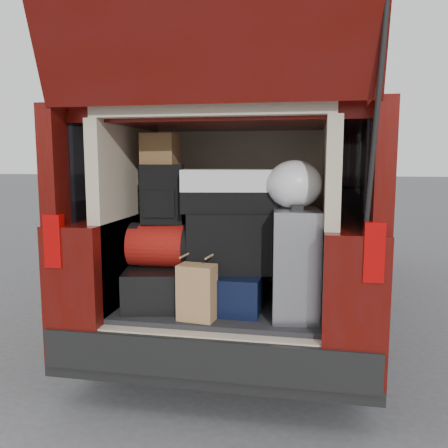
{
  "coord_description": "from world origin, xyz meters",
  "views": [
    {
      "loc": [
        0.57,
        -2.72,
        1.47
      ],
      "look_at": [
        0.01,
        0.2,
        1.07
      ],
      "focal_mm": 38.0,
      "sensor_mm": 36.0,
      "label": 1
    }
  ],
  "objects_px": {
    "black_hardshell": "(163,283)",
    "black_soft_case": "(230,241)",
    "kraft_bag": "(197,292)",
    "navy_hardshell": "(230,288)",
    "backpack": "(163,194)",
    "twotone_duffel": "(229,191)",
    "silver_roller": "(295,263)",
    "red_duffel": "(163,245)"
  },
  "relations": [
    {
      "from": "twotone_duffel",
      "to": "navy_hardshell",
      "type": "bearing_deg",
      "value": -81.93
    },
    {
      "from": "navy_hardshell",
      "to": "twotone_duffel",
      "type": "height_order",
      "value": "twotone_duffel"
    },
    {
      "from": "backpack",
      "to": "red_duffel",
      "type": "bearing_deg",
      "value": -80.25
    },
    {
      "from": "twotone_duffel",
      "to": "silver_roller",
      "type": "bearing_deg",
      "value": -27.75
    },
    {
      "from": "black_hardshell",
      "to": "black_soft_case",
      "type": "distance_m",
      "value": 0.53
    },
    {
      "from": "black_hardshell",
      "to": "silver_roller",
      "type": "xyz_separation_m",
      "value": [
        0.85,
        -0.11,
        0.2
      ]
    },
    {
      "from": "navy_hardshell",
      "to": "kraft_bag",
      "type": "relative_size",
      "value": 1.6
    },
    {
      "from": "red_duffel",
      "to": "black_soft_case",
      "type": "bearing_deg",
      "value": 2.75
    },
    {
      "from": "navy_hardshell",
      "to": "silver_roller",
      "type": "distance_m",
      "value": 0.47
    },
    {
      "from": "red_duffel",
      "to": "backpack",
      "type": "relative_size",
      "value": 1.12
    },
    {
      "from": "black_hardshell",
      "to": "backpack",
      "type": "height_order",
      "value": "backpack"
    },
    {
      "from": "black_hardshell",
      "to": "silver_roller",
      "type": "distance_m",
      "value": 0.88
    },
    {
      "from": "navy_hardshell",
      "to": "red_duffel",
      "type": "xyz_separation_m",
      "value": [
        -0.43,
        -0.02,
        0.27
      ]
    },
    {
      "from": "silver_roller",
      "to": "backpack",
      "type": "xyz_separation_m",
      "value": [
        -0.85,
        0.11,
        0.39
      ]
    },
    {
      "from": "navy_hardshell",
      "to": "backpack",
      "type": "relative_size",
      "value": 1.39
    },
    {
      "from": "red_duffel",
      "to": "black_soft_case",
      "type": "xyz_separation_m",
      "value": [
        0.42,
        0.04,
        0.03
      ]
    },
    {
      "from": "silver_roller",
      "to": "twotone_duffel",
      "type": "relative_size",
      "value": 1.08
    },
    {
      "from": "black_hardshell",
      "to": "twotone_duffel",
      "type": "bearing_deg",
      "value": -7.98
    },
    {
      "from": "backpack",
      "to": "twotone_duffel",
      "type": "bearing_deg",
      "value": -4.71
    },
    {
      "from": "black_hardshell",
      "to": "navy_hardshell",
      "type": "bearing_deg",
      "value": -12.73
    },
    {
      "from": "kraft_bag",
      "to": "backpack",
      "type": "bearing_deg",
      "value": 142.42
    },
    {
      "from": "kraft_bag",
      "to": "black_soft_case",
      "type": "distance_m",
      "value": 0.42
    },
    {
      "from": "black_hardshell",
      "to": "red_duffel",
      "type": "xyz_separation_m",
      "value": [
        0.02,
        -0.03,
        0.26
      ]
    },
    {
      "from": "red_duffel",
      "to": "twotone_duffel",
      "type": "relative_size",
      "value": 0.72
    },
    {
      "from": "navy_hardshell",
      "to": "kraft_bag",
      "type": "bearing_deg",
      "value": -114.36
    },
    {
      "from": "kraft_bag",
      "to": "navy_hardshell",
      "type": "bearing_deg",
      "value": 71.73
    },
    {
      "from": "red_duffel",
      "to": "black_soft_case",
      "type": "relative_size",
      "value": 0.82
    },
    {
      "from": "black_hardshell",
      "to": "black_soft_case",
      "type": "relative_size",
      "value": 1.18
    },
    {
      "from": "black_hardshell",
      "to": "navy_hardshell",
      "type": "relative_size",
      "value": 1.16
    },
    {
      "from": "kraft_bag",
      "to": "twotone_duffel",
      "type": "bearing_deg",
      "value": 76.02
    },
    {
      "from": "kraft_bag",
      "to": "twotone_duffel",
      "type": "xyz_separation_m",
      "value": [
        0.13,
        0.33,
        0.57
      ]
    },
    {
      "from": "silver_roller",
      "to": "navy_hardshell",
      "type": "bearing_deg",
      "value": 160.73
    },
    {
      "from": "silver_roller",
      "to": "black_soft_case",
      "type": "height_order",
      "value": "silver_roller"
    },
    {
      "from": "silver_roller",
      "to": "black_soft_case",
      "type": "xyz_separation_m",
      "value": [
        -0.41,
        0.11,
        0.09
      ]
    },
    {
      "from": "black_hardshell",
      "to": "black_soft_case",
      "type": "bearing_deg",
      "value": -11.17
    },
    {
      "from": "black_soft_case",
      "to": "twotone_duffel",
      "type": "distance_m",
      "value": 0.32
    },
    {
      "from": "black_soft_case",
      "to": "black_hardshell",
      "type": "bearing_deg",
      "value": 172.09
    },
    {
      "from": "silver_roller",
      "to": "red_duffel",
      "type": "bearing_deg",
      "value": 169.27
    },
    {
      "from": "black_soft_case",
      "to": "backpack",
      "type": "distance_m",
      "value": 0.52
    },
    {
      "from": "kraft_bag",
      "to": "backpack",
      "type": "relative_size",
      "value": 0.87
    },
    {
      "from": "silver_roller",
      "to": "black_soft_case",
      "type": "relative_size",
      "value": 1.24
    },
    {
      "from": "backpack",
      "to": "navy_hardshell",
      "type": "bearing_deg",
      "value": -9.55
    }
  ]
}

